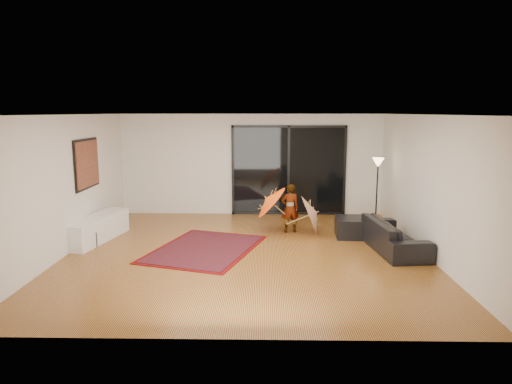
{
  "coord_description": "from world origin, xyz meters",
  "views": [
    {
      "loc": [
        0.36,
        -8.69,
        2.76
      ],
      "look_at": [
        0.18,
        0.69,
        1.1
      ],
      "focal_mm": 32.0,
      "sensor_mm": 36.0,
      "label": 1
    }
  ],
  "objects_px": {
    "sofa": "(393,235)",
    "child": "(290,208)",
    "media_console": "(97,229)",
    "ottoman": "(353,227)"
  },
  "relations": [
    {
      "from": "sofa",
      "to": "media_console",
      "type": "bearing_deg",
      "value": 78.86
    },
    {
      "from": "sofa",
      "to": "child",
      "type": "xyz_separation_m",
      "value": [
        -2.01,
        1.31,
        0.27
      ]
    },
    {
      "from": "media_console",
      "to": "child",
      "type": "relative_size",
      "value": 1.69
    },
    {
      "from": "child",
      "to": "ottoman",
      "type": "bearing_deg",
      "value": 154.11
    },
    {
      "from": "ottoman",
      "to": "child",
      "type": "distance_m",
      "value": 1.47
    },
    {
      "from": "sofa",
      "to": "child",
      "type": "height_order",
      "value": "child"
    },
    {
      "from": "sofa",
      "to": "child",
      "type": "relative_size",
      "value": 1.82
    },
    {
      "from": "sofa",
      "to": "child",
      "type": "distance_m",
      "value": 2.41
    },
    {
      "from": "sofa",
      "to": "ottoman",
      "type": "bearing_deg",
      "value": 26.67
    },
    {
      "from": "media_console",
      "to": "ottoman",
      "type": "distance_m",
      "value": 5.6
    }
  ]
}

